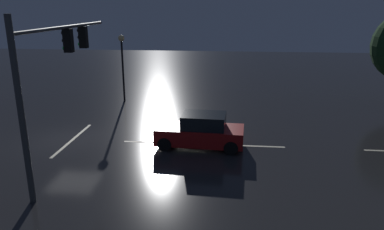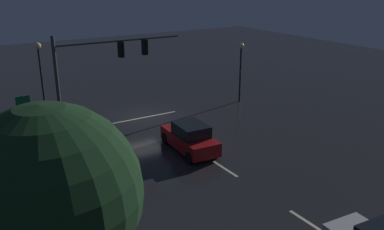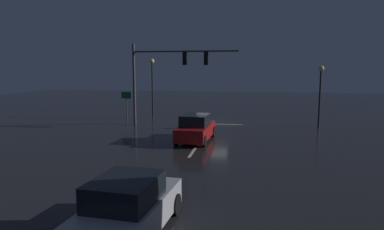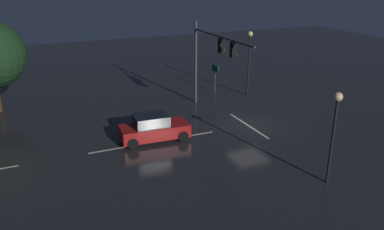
# 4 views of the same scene
# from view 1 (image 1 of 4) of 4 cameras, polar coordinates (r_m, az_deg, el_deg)

# --- Properties ---
(ground_plane) EXTENTS (80.00, 80.00, 0.00)m
(ground_plane) POSITION_cam_1_polar(r_m,az_deg,el_deg) (20.35, -18.38, -3.64)
(ground_plane) COLOR #232326
(traffic_signal_assembly) EXTENTS (8.51, 0.47, 6.53)m
(traffic_signal_assembly) POSITION_cam_1_polar(r_m,az_deg,el_deg) (15.62, -20.64, 7.63)
(traffic_signal_assembly) COLOR #383A3D
(traffic_signal_assembly) RESTS_ON ground_plane
(lane_dash_far) EXTENTS (0.16, 2.20, 0.01)m
(lane_dash_far) POSITION_cam_1_polar(r_m,az_deg,el_deg) (19.10, -7.32, -4.21)
(lane_dash_far) COLOR beige
(lane_dash_far) RESTS_ON ground_plane
(lane_dash_mid) EXTENTS (0.16, 2.20, 0.01)m
(lane_dash_mid) POSITION_cam_1_polar(r_m,az_deg,el_deg) (18.73, 10.95, -4.82)
(lane_dash_mid) COLOR beige
(lane_dash_mid) RESTS_ON ground_plane
(stop_bar) EXTENTS (5.00, 0.16, 0.01)m
(stop_bar) POSITION_cam_1_polar(r_m,az_deg,el_deg) (20.31, -18.08, -3.64)
(stop_bar) COLOR beige
(stop_bar) RESTS_ON ground_plane
(car_approaching) EXTENTS (2.11, 4.45, 1.70)m
(car_approaching) POSITION_cam_1_polar(r_m,az_deg,el_deg) (18.11, 1.36, -2.58)
(car_approaching) COLOR maroon
(car_approaching) RESTS_ON ground_plane
(street_lamp_left_kerb) EXTENTS (0.44, 0.44, 4.79)m
(street_lamp_left_kerb) POSITION_cam_1_polar(r_m,az_deg,el_deg) (26.99, -10.83, 9.16)
(street_lamp_left_kerb) COLOR black
(street_lamp_left_kerb) RESTS_ON ground_plane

